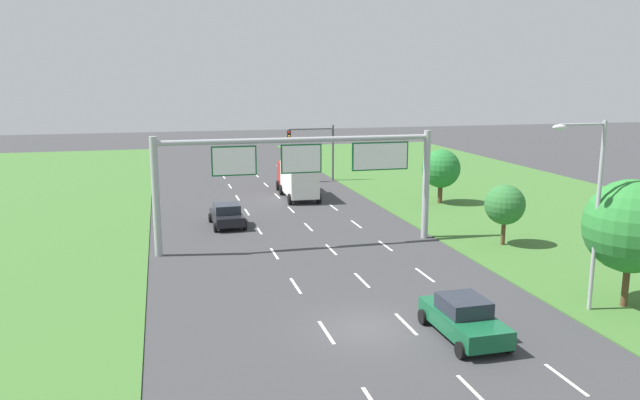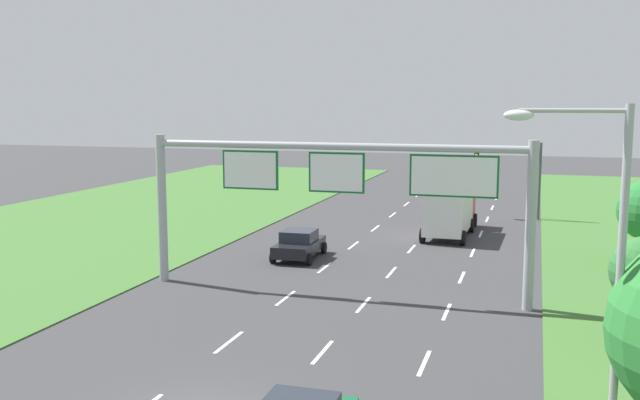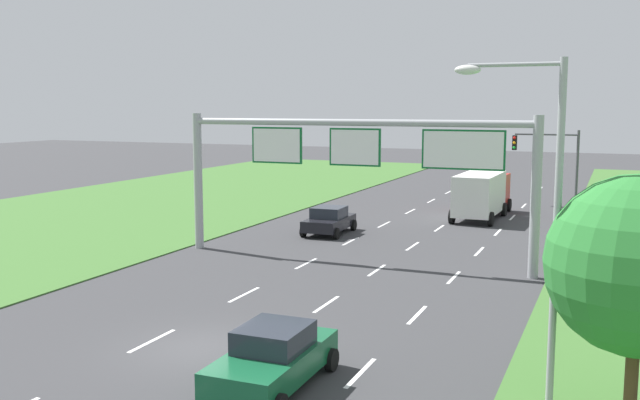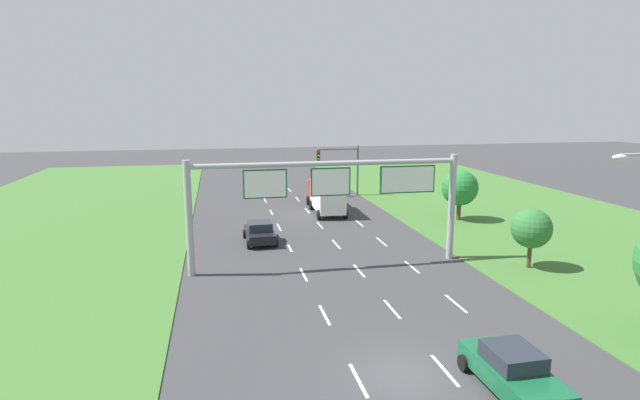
% 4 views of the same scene
% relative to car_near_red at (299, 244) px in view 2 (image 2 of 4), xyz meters
% --- Properties ---
extents(lane_dashes_inner_left, '(0.14, 68.40, 0.01)m').
position_rel_car_near_red_xyz_m(lane_dashes_inner_left, '(1.98, -4.74, -0.78)').
color(lane_dashes_inner_left, white).
rests_on(lane_dashes_inner_left, ground_plane).
extents(lane_dashes_inner_right, '(0.14, 68.40, 0.01)m').
position_rel_car_near_red_xyz_m(lane_dashes_inner_right, '(5.48, -4.74, -0.78)').
color(lane_dashes_inner_right, white).
rests_on(lane_dashes_inner_right, ground_plane).
extents(lane_dashes_slip, '(0.14, 68.40, 0.01)m').
position_rel_car_near_red_xyz_m(lane_dashes_slip, '(8.98, -4.74, -0.78)').
color(lane_dashes_slip, white).
rests_on(lane_dashes_slip, ground_plane).
extents(car_near_red, '(2.34, 4.21, 1.57)m').
position_rel_car_near_red_xyz_m(car_near_red, '(0.00, 0.00, 0.00)').
color(car_near_red, black).
rests_on(car_near_red, ground_plane).
extents(box_truck, '(2.85, 8.00, 3.00)m').
position_rel_car_near_red_xyz_m(box_truck, '(7.10, 9.40, 0.86)').
color(box_truck, '#B21E19').
rests_on(box_truck, ground_plane).
extents(sign_gantry, '(17.24, 0.44, 7.00)m').
position_rel_car_near_red_xyz_m(sign_gantry, '(4.06, -6.48, 4.15)').
color(sign_gantry, '#9EA0A5').
rests_on(sign_gantry, ground_plane).
extents(traffic_light_mast, '(4.76, 0.49, 5.60)m').
position_rel_car_near_red_xyz_m(traffic_light_mast, '(10.57, 17.27, 3.08)').
color(traffic_light_mast, '#47494F').
rests_on(traffic_light_mast, ground_plane).
extents(street_lamp, '(2.61, 0.32, 8.50)m').
position_rel_car_near_red_xyz_m(street_lamp, '(13.66, -20.29, 4.29)').
color(street_lamp, '#9EA0A5').
rests_on(street_lamp, ground_plane).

